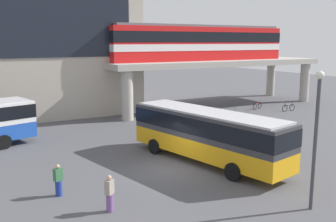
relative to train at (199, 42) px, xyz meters
name	(u,v)px	position (x,y,z in m)	size (l,w,h in m)	color
ground_plane	(108,134)	(-13.49, -7.10, -7.23)	(120.00, 120.00, 0.00)	#515156
elevated_platform	(213,66)	(1.91, 0.00, -2.70)	(26.10, 7.42, 5.26)	#ADA89E
train	(199,42)	(0.00, 0.00, 0.00)	(21.25, 2.96, 3.84)	red
bus_main	(207,131)	(-10.74, -17.06, -5.24)	(4.83, 11.33, 3.22)	orange
bicycle_brown	(176,116)	(-5.93, -5.12, -6.87)	(1.76, 0.45, 1.04)	black
bicycle_black	(288,108)	(6.93, -6.92, -6.87)	(1.79, 0.11, 1.04)	black
bicycle_blue	(232,115)	(-1.01, -7.30, -6.87)	(1.72, 0.61, 1.04)	black
bicycle_red	(257,106)	(4.82, -4.41, -6.87)	(1.72, 0.61, 1.04)	black
bicycle_silver	(194,119)	(-5.10, -6.91, -6.87)	(1.78, 0.29, 1.04)	black
pedestrian_near_building	(58,181)	(-19.91, -17.82, -6.50)	(0.47, 0.38, 1.58)	navy
pedestrian_walking_across	(110,195)	(-18.37, -20.65, -6.45)	(0.48, 0.45, 1.67)	#724C8C
lamp_post	(316,129)	(-10.49, -24.76, -3.60)	(0.36, 0.36, 6.14)	#3F3F44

